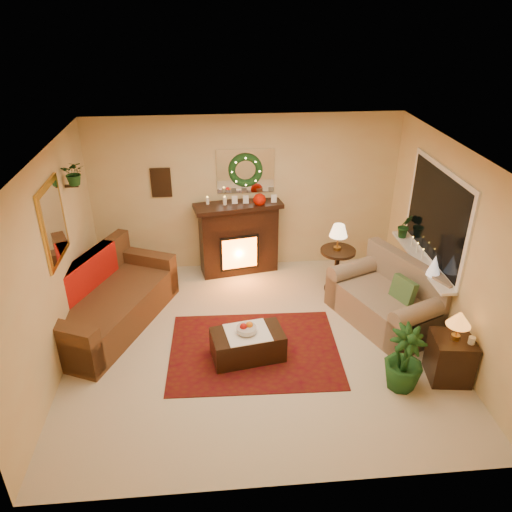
{
  "coord_description": "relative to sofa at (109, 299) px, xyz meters",
  "views": [
    {
      "loc": [
        -0.52,
        -5.44,
        4.22
      ],
      "look_at": [
        0.0,
        0.35,
        1.15
      ],
      "focal_mm": 35.0,
      "sensor_mm": 36.0,
      "label": 1
    }
  ],
  "objects": [
    {
      "name": "floor",
      "position": [
        2.04,
        -0.6,
        -0.43
      ],
      "size": [
        5.0,
        5.0,
        0.0
      ],
      "primitive_type": "plane",
      "color": "beige",
      "rests_on": "ground"
    },
    {
      "name": "mantel_mirror",
      "position": [
        2.04,
        1.63,
        1.27
      ],
      "size": [
        0.92,
        0.02,
        0.72
      ],
      "primitive_type": "cube",
      "color": "white",
      "rests_on": "wall_back"
    },
    {
      "name": "sill_plant",
      "position": [
        4.4,
        0.65,
        0.66
      ],
      "size": [
        0.27,
        0.22,
        0.49
      ],
      "primitive_type": "imported",
      "color": "#254820",
      "rests_on": "window_sill"
    },
    {
      "name": "sofa",
      "position": [
        0.0,
        0.0,
        0.0
      ],
      "size": [
        1.8,
        2.44,
        0.96
      ],
      "primitive_type": "cube",
      "rotation": [
        0.0,
        0.0,
        -0.42
      ],
      "color": "brown",
      "rests_on": "floor"
    },
    {
      "name": "lamp_tiffany",
      "position": [
        4.3,
        -1.5,
        0.32
      ],
      "size": [
        0.29,
        0.29,
        0.42
      ],
      "primitive_type": "cone",
      "color": "orange",
      "rests_on": "end_table_square"
    },
    {
      "name": "floor_palm",
      "position": [
        3.67,
        -1.6,
        0.02
      ],
      "size": [
        1.71,
        1.71,
        2.48
      ],
      "primitive_type": "imported",
      "rotation": [
        0.0,
        0.0,
        0.27
      ],
      "color": "black",
      "rests_on": "floor"
    },
    {
      "name": "window_sill",
      "position": [
        4.42,
        -0.05,
        0.44
      ],
      "size": [
        0.22,
        1.86,
        0.04
      ],
      "primitive_type": "cube",
      "color": "white",
      "rests_on": "wall_right"
    },
    {
      "name": "loveseat",
      "position": [
        3.88,
        -0.26,
        -0.01
      ],
      "size": [
        1.48,
        1.83,
        0.92
      ],
      "primitive_type": "cube",
      "rotation": [
        0.0,
        0.0,
        0.41
      ],
      "color": "#988B67",
      "rests_on": "floor"
    },
    {
      "name": "wall_art",
      "position": [
        0.69,
        1.63,
        1.12
      ],
      "size": [
        0.32,
        0.03,
        0.48
      ],
      "primitive_type": "cube",
      "color": "#381E11",
      "rests_on": "wall_back"
    },
    {
      "name": "wreath",
      "position": [
        2.04,
        1.59,
        1.29
      ],
      "size": [
        0.55,
        0.11,
        0.55
      ],
      "primitive_type": "torus",
      "rotation": [
        1.57,
        0.0,
        0.0
      ],
      "color": "#194719",
      "rests_on": "wall_back"
    },
    {
      "name": "lamp_cream",
      "position": [
        3.38,
        0.67,
        0.45
      ],
      "size": [
        0.28,
        0.28,
        0.43
      ],
      "primitive_type": "cone",
      "color": "#FFD494",
      "rests_on": "side_table_round"
    },
    {
      "name": "window_frame",
      "position": [
        4.53,
        -0.05,
        1.12
      ],
      "size": [
        0.03,
        1.86,
        1.36
      ],
      "primitive_type": "cube",
      "color": "white",
      "rests_on": "wall_right"
    },
    {
      "name": "fruit_bowl",
      "position": [
        1.86,
        -0.9,
        0.02
      ],
      "size": [
        0.26,
        0.26,
        0.06
      ],
      "primitive_type": "cylinder",
      "color": "silver",
      "rests_on": "coffee_table"
    },
    {
      "name": "wall_back",
      "position": [
        2.04,
        1.65,
        0.87
      ],
      "size": [
        5.0,
        5.0,
        0.0
      ],
      "primitive_type": "plane",
      "color": "#EFD88C",
      "rests_on": "ground"
    },
    {
      "name": "side_table_round",
      "position": [
        3.4,
        0.67,
        -0.1
      ],
      "size": [
        0.64,
        0.64,
        0.71
      ],
      "primitive_type": "cylinder",
      "rotation": [
        0.0,
        0.0,
        -0.19
      ],
      "color": "#362017",
      "rests_on": "floor"
    },
    {
      "name": "wall_left",
      "position": [
        -0.46,
        -0.6,
        0.87
      ],
      "size": [
        4.5,
        4.5,
        0.0
      ],
      "primitive_type": "plane",
      "color": "#EFD88C",
      "rests_on": "ground"
    },
    {
      "name": "gold_mirror",
      "position": [
        -0.44,
        -0.3,
        1.32
      ],
      "size": [
        0.03,
        0.84,
        1.0
      ],
      "primitive_type": "cube",
      "color": "gold",
      "rests_on": "wall_left"
    },
    {
      "name": "window_glass",
      "position": [
        4.51,
        -0.05,
        1.12
      ],
      "size": [
        0.02,
        1.7,
        1.22
      ],
      "primitive_type": "cube",
      "color": "black",
      "rests_on": "wall_right"
    },
    {
      "name": "fireplace",
      "position": [
        1.9,
        1.44,
        0.12
      ],
      "size": [
        1.31,
        0.62,
        1.16
      ],
      "primitive_type": "cube",
      "rotation": [
        0.0,
        0.0,
        0.18
      ],
      "color": "black",
      "rests_on": "floor"
    },
    {
      "name": "mantel_candle_b",
      "position": [
        1.69,
        1.4,
        0.83
      ],
      "size": [
        0.06,
        0.06,
        0.19
      ],
      "primitive_type": "cylinder",
      "color": "white",
      "rests_on": "fireplace"
    },
    {
      "name": "red_throw",
      "position": [
        -0.09,
        0.14,
        0.03
      ],
      "size": [
        0.87,
        1.41,
        0.02
      ],
      "primitive_type": "cube",
      "color": "#B01A00",
      "rests_on": "sofa"
    },
    {
      "name": "poinsettia",
      "position": [
        2.24,
        1.38,
        0.87
      ],
      "size": [
        0.2,
        0.2,
        0.2
      ],
      "primitive_type": "sphere",
      "color": "#BB1000",
      "rests_on": "fireplace"
    },
    {
      "name": "wall_front",
      "position": [
        2.04,
        -2.85,
        0.87
      ],
      "size": [
        5.0,
        5.0,
        0.0
      ],
      "primitive_type": "plane",
      "color": "#EFD88C",
      "rests_on": "ground"
    },
    {
      "name": "mini_tree",
      "position": [
        4.38,
        -0.52,
        0.61
      ],
      "size": [
        0.19,
        0.19,
        0.28
      ],
      "primitive_type": "cone",
      "color": "white",
      "rests_on": "window_sill"
    },
    {
      "name": "ceiling",
      "position": [
        2.04,
        -0.6,
        2.17
      ],
      "size": [
        5.0,
        5.0,
        0.0
      ],
      "primitive_type": "plane",
      "color": "white",
      "rests_on": "ground"
    },
    {
      "name": "mantel_candle_a",
      "position": [
        1.41,
        1.45,
        0.83
      ],
      "size": [
        0.06,
        0.06,
        0.17
      ],
      "primitive_type": "cylinder",
      "color": "silver",
      "rests_on": "fireplace"
    },
    {
      "name": "wall_right",
      "position": [
        4.54,
        -0.6,
        0.87
      ],
      "size": [
        4.5,
        4.5,
        0.0
      ],
      "primitive_type": "plane",
      "color": "#EFD88C",
      "rests_on": "ground"
    },
    {
      "name": "coffee_table",
      "position": [
        1.87,
        -0.89,
        -0.22
      ],
      "size": [
        0.99,
        0.65,
        0.38
      ],
      "primitive_type": "cube",
      "rotation": [
        0.0,
        0.0,
        0.17
      ],
      "color": "black",
      "rests_on": "floor"
    },
    {
      "name": "hanging_plant",
      "position": [
        -0.3,
        0.45,
        1.54
      ],
      "size": [
        0.33,
        0.28,
        0.36
      ],
      "primitive_type": "imported",
      "color": "#194719",
      "rests_on": "wall_left"
    },
    {
      "name": "area_rug",
      "position": [
        1.97,
        -0.77,
        -0.42
      ],
      "size": [
        2.28,
        1.74,
        0.01
      ],
      "primitive_type": "cube",
      "rotation": [
        0.0,
        0.0,
        -0.03
      ],
      "color": "maroon",
      "rests_on": "floor"
    },
    {
      "name": "end_table_square",
      "position": [
        4.3,
        -1.5,
        -0.16
      ],
      "size": [
        0.53,
        0.53,
        0.59
      ],
      "primitive_type": "cube",
      "rotation": [
        0.0,
        0.0,
        -0.13
      ],
      "color": "#332315",
      "rests_on": "floor"
    }
  ]
}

